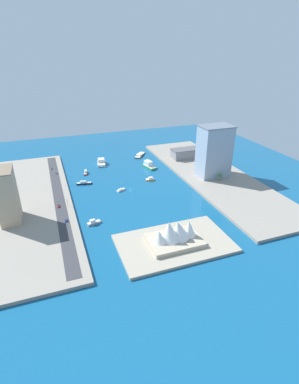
{
  "coord_description": "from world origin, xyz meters",
  "views": [
    {
      "loc": [
        72.92,
        254.56,
        126.66
      ],
      "look_at": [
        -11.88,
        22.97,
        4.8
      ],
      "focal_mm": 27.43,
      "sensor_mm": 36.0,
      "label": 1
    }
  ],
  "objects_px": {
    "ferry_white_commuter": "(101,162)",
    "apartment_midrise_tan": "(7,196)",
    "yacht_sleek_gray": "(94,222)",
    "van_white": "(56,173)",
    "tugboat_red": "(86,173)",
    "traffic_light_waterfront": "(67,202)",
    "sailboat_small_white": "(121,190)",
    "warehouse_low_gray": "(187,153)",
    "barge_flat_brown": "(140,155)",
    "water_taxi_orange": "(150,179)",
    "sedan_silver": "(51,168)",
    "pickup_red": "(58,206)",
    "hatchback_blue": "(66,220)",
    "ferry_green_doubledeck": "(149,165)",
    "tower_tall_glass": "(214,151)",
    "opera_landmark": "(174,234)",
    "patrol_launch_navy": "(84,183)"
  },
  "relations": [
    {
      "from": "hatchback_blue",
      "to": "yacht_sleek_gray",
      "type": "bearing_deg",
      "value": 159.48
    },
    {
      "from": "tugboat_red",
      "to": "traffic_light_waterfront",
      "type": "distance_m",
      "value": 79.09
    },
    {
      "from": "yacht_sleek_gray",
      "to": "tower_tall_glass",
      "type": "xyz_separation_m",
      "value": [
        -137.56,
        -50.21,
        27.94
      ]
    },
    {
      "from": "warehouse_low_gray",
      "to": "apartment_midrise_tan",
      "type": "relative_size",
      "value": 0.93
    },
    {
      "from": "barge_flat_brown",
      "to": "traffic_light_waterfront",
      "type": "distance_m",
      "value": 151.08
    },
    {
      "from": "ferry_green_doubledeck",
      "to": "warehouse_low_gray",
      "type": "height_order",
      "value": "warehouse_low_gray"
    },
    {
      "from": "ferry_white_commuter",
      "to": "water_taxi_orange",
      "type": "bearing_deg",
      "value": 121.27
    },
    {
      "from": "water_taxi_orange",
      "to": "pickup_red",
      "type": "height_order",
      "value": "pickup_red"
    },
    {
      "from": "ferry_green_doubledeck",
      "to": "hatchback_blue",
      "type": "relative_size",
      "value": 4.72
    },
    {
      "from": "sailboat_small_white",
      "to": "yacht_sleek_gray",
      "type": "distance_m",
      "value": 62.72
    },
    {
      "from": "yacht_sleek_gray",
      "to": "sedan_silver",
      "type": "xyz_separation_m",
      "value": [
        25.05,
        -127.55,
        1.91
      ]
    },
    {
      "from": "sedan_silver",
      "to": "pickup_red",
      "type": "xyz_separation_m",
      "value": [
        -0.57,
        93.37,
        0.04
      ]
    },
    {
      "from": "ferry_green_doubledeck",
      "to": "patrol_launch_navy",
      "type": "bearing_deg",
      "value": 15.14
    },
    {
      "from": "ferry_green_doubledeck",
      "to": "opera_landmark",
      "type": "bearing_deg",
      "value": 76.77
    },
    {
      "from": "barge_flat_brown",
      "to": "apartment_midrise_tan",
      "type": "height_order",
      "value": "apartment_midrise_tan"
    },
    {
      "from": "tugboat_red",
      "to": "sedan_silver",
      "type": "relative_size",
      "value": 2.58
    },
    {
      "from": "ferry_white_commuter",
      "to": "apartment_midrise_tan",
      "type": "height_order",
      "value": "apartment_midrise_tan"
    },
    {
      "from": "ferry_green_doubledeck",
      "to": "sedan_silver",
      "type": "relative_size",
      "value": 4.73
    },
    {
      "from": "ferry_green_doubledeck",
      "to": "hatchback_blue",
      "type": "bearing_deg",
      "value": 41.67
    },
    {
      "from": "tugboat_red",
      "to": "hatchback_blue",
      "type": "bearing_deg",
      "value": 72.54
    },
    {
      "from": "ferry_white_commuter",
      "to": "hatchback_blue",
      "type": "xyz_separation_m",
      "value": [
        53.61,
        121.64,
        0.84
      ]
    },
    {
      "from": "van_white",
      "to": "opera_landmark",
      "type": "xyz_separation_m",
      "value": [
        -69.81,
        159.54,
        5.86
      ]
    },
    {
      "from": "yacht_sleek_gray",
      "to": "opera_landmark",
      "type": "height_order",
      "value": "opera_landmark"
    },
    {
      "from": "tugboat_red",
      "to": "ferry_green_doubledeck",
      "type": "bearing_deg",
      "value": 175.08
    },
    {
      "from": "barge_flat_brown",
      "to": "van_white",
      "type": "relative_size",
      "value": 4.68
    },
    {
      "from": "water_taxi_orange",
      "to": "warehouse_low_gray",
      "type": "height_order",
      "value": "warehouse_low_gray"
    },
    {
      "from": "hatchback_blue",
      "to": "pickup_red",
      "type": "relative_size",
      "value": 0.89
    },
    {
      "from": "barge_flat_brown",
      "to": "water_taxi_orange",
      "type": "xyz_separation_m",
      "value": [
        14.34,
        77.78,
        0.04
      ]
    },
    {
      "from": "patrol_launch_navy",
      "to": "pickup_red",
      "type": "xyz_separation_m",
      "value": [
        28.96,
        44.81,
        2.07
      ]
    },
    {
      "from": "tugboat_red",
      "to": "warehouse_low_gray",
      "type": "relative_size",
      "value": 0.29
    },
    {
      "from": "ferry_white_commuter",
      "to": "opera_landmark",
      "type": "xyz_separation_m",
      "value": [
        -15.82,
        176.33,
        6.76
      ]
    },
    {
      "from": "yacht_sleek_gray",
      "to": "apartment_midrise_tan",
      "type": "distance_m",
      "value": 69.14
    },
    {
      "from": "barge_flat_brown",
      "to": "tower_tall_glass",
      "type": "height_order",
      "value": "tower_tall_glass"
    },
    {
      "from": "barge_flat_brown",
      "to": "hatchback_blue",
      "type": "height_order",
      "value": "hatchback_blue"
    },
    {
      "from": "water_taxi_orange",
      "to": "traffic_light_waterfront",
      "type": "distance_m",
      "value": 94.59
    },
    {
      "from": "hatchback_blue",
      "to": "pickup_red",
      "type": "distance_m",
      "value": 26.72
    },
    {
      "from": "sailboat_small_white",
      "to": "traffic_light_waterfront",
      "type": "bearing_deg",
      "value": 19.48
    },
    {
      "from": "sailboat_small_white",
      "to": "ferry_white_commuter",
      "type": "distance_m",
      "value": 78.25
    },
    {
      "from": "water_taxi_orange",
      "to": "apartment_midrise_tan",
      "type": "bearing_deg",
      "value": 17.25
    },
    {
      "from": "yacht_sleek_gray",
      "to": "van_white",
      "type": "distance_m",
      "value": 114.56
    },
    {
      "from": "ferry_green_doubledeck",
      "to": "pickup_red",
      "type": "xyz_separation_m",
      "value": [
        107.85,
        66.16,
        0.34
      ]
    },
    {
      "from": "apartment_midrise_tan",
      "to": "tugboat_red",
      "type": "bearing_deg",
      "value": -130.72
    },
    {
      "from": "tugboat_red",
      "to": "ferry_white_commuter",
      "type": "height_order",
      "value": "ferry_white_commuter"
    },
    {
      "from": "van_white",
      "to": "pickup_red",
      "type": "height_order",
      "value": "van_white"
    },
    {
      "from": "sailboat_small_white",
      "to": "patrol_launch_navy",
      "type": "xyz_separation_m",
      "value": [
        31.72,
        -27.78,
        0.42
      ]
    },
    {
      "from": "van_white",
      "to": "warehouse_low_gray",
      "type": "bearing_deg",
      "value": 179.18
    },
    {
      "from": "pickup_red",
      "to": "traffic_light_waterfront",
      "type": "relative_size",
      "value": 0.78
    },
    {
      "from": "patrol_launch_navy",
      "to": "water_taxi_orange",
      "type": "relative_size",
      "value": 1.6
    },
    {
      "from": "barge_flat_brown",
      "to": "van_white",
      "type": "bearing_deg",
      "value": 15.81
    },
    {
      "from": "warehouse_low_gray",
      "to": "tugboat_red",
      "type": "bearing_deg",
      "value": 1.66
    }
  ]
}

